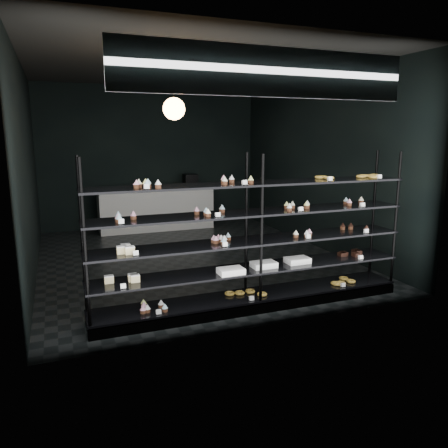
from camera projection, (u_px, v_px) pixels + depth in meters
name	position (u px, v px, depth m)	size (l,w,h in m)	color
room	(189.00, 166.00, 7.37)	(5.01, 6.01, 3.20)	black
display_shelf	(252.00, 259.00, 5.35)	(4.00, 0.50, 1.91)	black
signage	(269.00, 72.00, 4.47)	(3.30, 0.05, 0.50)	#0D1744
pendant_lamp	(174.00, 109.00, 5.68)	(0.29, 0.29, 0.87)	black
service_counter	(157.00, 207.00, 9.87)	(2.64, 0.65, 1.23)	beige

